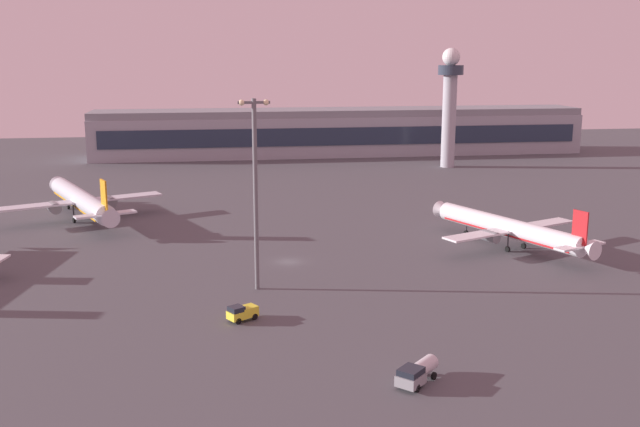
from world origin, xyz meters
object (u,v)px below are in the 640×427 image
baggage_tractor (242,312)px  fuel_truck (417,372)px  control_tower (450,99)px  airplane_terminal_side (509,228)px  apron_light_east (255,184)px  airplane_far_stand (82,200)px

baggage_tractor → fuel_truck: fuel_truck is taller
control_tower → airplane_terminal_side: size_ratio=1.01×
airplane_terminal_side → apron_light_east: bearing=176.8°
control_tower → apron_light_east: (-68.64, -116.69, -5.15)m
airplane_terminal_side → airplane_far_stand: airplane_far_stand is taller
control_tower → airplane_terminal_side: bearing=-101.6°
control_tower → fuel_truck: bearing=-109.2°
apron_light_east → baggage_tractor: bearing=-102.2°
airplane_terminal_side → airplane_far_stand: (-83.45, 36.54, 0.56)m
control_tower → airplane_terminal_side: 102.68m
airplane_far_stand → airplane_terminal_side: bearing=-47.2°
fuel_truck → apron_light_east: 42.13m
control_tower → fuel_truck: (-53.20, -152.81, -20.38)m
control_tower → baggage_tractor: control_tower is taller
fuel_truck → airplane_terminal_side: bearing=-76.6°
control_tower → airplane_far_stand: size_ratio=0.88×
airplane_terminal_side → fuel_truck: 63.09m
control_tower → baggage_tractor: bearing=-118.8°
airplane_terminal_side → baggage_tractor: 60.10m
control_tower → airplane_far_stand: bearing=-148.9°
airplane_terminal_side → control_tower: bearing=55.2°
control_tower → baggage_tractor: 150.05m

